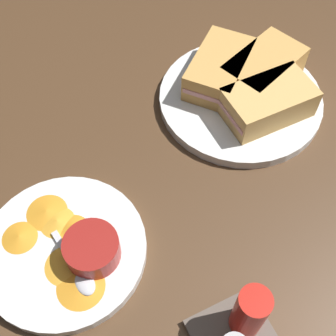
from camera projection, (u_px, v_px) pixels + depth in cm
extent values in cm
cube|color=#4C331E|center=(231.00, 163.00, 66.86)|extent=(110.00, 110.00, 3.00)
cylinder|color=silver|center=(240.00, 99.00, 70.85)|extent=(25.70, 25.70, 1.60)
cube|color=tan|center=(268.00, 102.00, 66.24)|extent=(13.06, 7.69, 4.80)
cube|color=#DB938E|center=(268.00, 102.00, 66.24)|extent=(13.31, 7.09, 0.80)
cube|color=tan|center=(263.00, 69.00, 70.06)|extent=(14.84, 11.67, 4.80)
cube|color=#DB938E|center=(263.00, 69.00, 70.06)|extent=(14.87, 11.19, 0.80)
cube|color=tan|center=(219.00, 69.00, 70.12)|extent=(14.82, 14.22, 4.80)
cube|color=#DB938E|center=(219.00, 69.00, 70.12)|extent=(14.62, 13.93, 0.80)
cylinder|color=navy|center=(219.00, 65.00, 71.05)|extent=(7.01, 7.01, 4.17)
cylinder|color=black|center=(220.00, 57.00, 69.65)|extent=(5.75, 5.75, 0.60)
cube|color=silver|center=(270.00, 101.00, 69.23)|extent=(3.11, 5.30, 0.40)
ellipsoid|color=silver|center=(240.00, 84.00, 71.00)|extent=(3.37, 3.84, 0.80)
cylinder|color=silver|center=(64.00, 250.00, 56.69)|extent=(21.03, 21.03, 1.60)
cylinder|color=maroon|center=(92.00, 249.00, 54.09)|extent=(6.86, 6.86, 3.31)
cylinder|color=olive|center=(90.00, 245.00, 53.05)|extent=(5.63, 5.63, 0.60)
cube|color=silver|center=(64.00, 249.00, 55.63)|extent=(1.63, 5.56, 0.40)
ellipsoid|color=silver|center=(85.00, 284.00, 53.00)|extent=(2.66, 3.50, 0.80)
cone|color=orange|center=(80.00, 286.00, 52.95)|extent=(8.35, 8.35, 0.60)
cone|color=gold|center=(66.00, 265.00, 54.40)|extent=(6.49, 6.49, 0.60)
cone|color=gold|center=(58.00, 224.00, 57.47)|extent=(4.74, 4.74, 0.60)
cone|color=orange|center=(73.00, 228.00, 57.12)|extent=(4.78, 4.78, 0.60)
cone|color=orange|center=(20.00, 238.00, 56.34)|extent=(5.18, 5.18, 0.60)
cone|color=orange|center=(47.00, 212.00, 58.46)|extent=(7.71, 7.71, 0.60)
cylinder|color=red|center=(250.00, 312.00, 47.94)|extent=(3.60, 3.60, 8.50)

